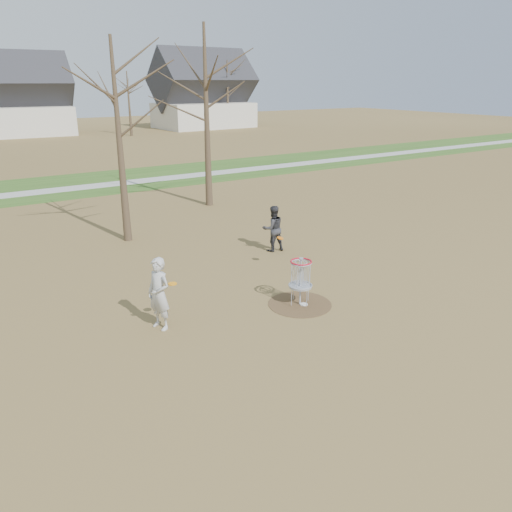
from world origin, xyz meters
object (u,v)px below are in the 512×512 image
at_px(player_standing, 159,294).
at_px(player_throwing, 273,228).
at_px(disc_golf_basket, 301,274).
at_px(disc_grounded, 304,304).

bearing_deg(player_standing, player_throwing, 100.75).
bearing_deg(disc_golf_basket, player_throwing, 64.34).
relative_size(player_throwing, disc_golf_basket, 1.26).
xyz_separation_m(player_throwing, disc_golf_basket, (-2.07, -4.31, 0.06)).
distance_m(player_throwing, disc_grounded, 4.91).
relative_size(player_standing, disc_grounded, 8.55).
distance_m(disc_grounded, disc_golf_basket, 0.90).
distance_m(player_throwing, disc_golf_basket, 4.78).
height_order(player_throwing, disc_grounded, player_throwing).
distance_m(player_standing, disc_grounded, 4.11).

